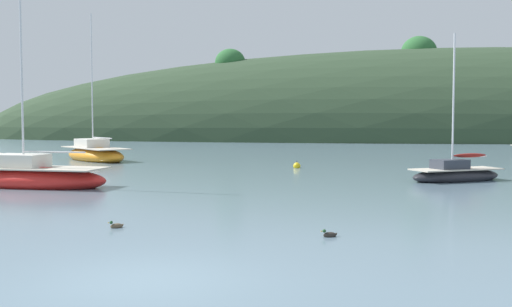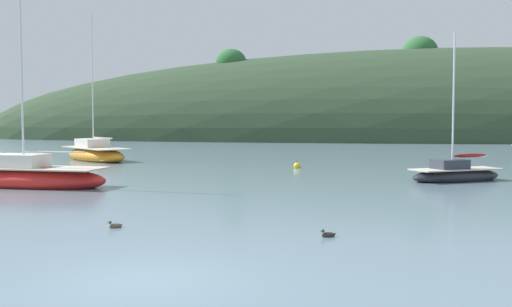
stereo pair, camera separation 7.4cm
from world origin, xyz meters
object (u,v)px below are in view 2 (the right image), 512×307
Objects in this scene: duck_straggler at (115,226)px; sailboat_blue_center at (456,174)px; sailboat_navy_dinghy at (30,177)px; duck_trailing at (328,235)px; mooring_buoy_inner at (297,166)px; sailboat_orange_cutter at (95,154)px.

sailboat_blue_center is at bearing 48.80° from duck_straggler.
sailboat_navy_dinghy is 16.39m from duck_trailing.
mooring_buoy_inner is (11.36, 11.24, -0.31)m from sailboat_navy_dinghy.
mooring_buoy_inner is at bearing 139.51° from sailboat_blue_center.
sailboat_blue_center reaches higher than mooring_buoy_inner.
mooring_buoy_inner is 21.30m from duck_trailing.
mooring_buoy_inner reaches higher than duck_straggler.
sailboat_navy_dinghy reaches higher than mooring_buoy_inner.
sailboat_navy_dinghy is 23.73× the size of duck_trailing.
sailboat_blue_center is at bearing 13.11° from sailboat_navy_dinghy.
sailboat_orange_cutter is 15.64m from mooring_buoy_inner.
duck_straggler is at bearing -131.20° from sailboat_blue_center.
sailboat_navy_dinghy is 24.68× the size of duck_straggler.
duck_straggler is at bearing -67.83° from sailboat_orange_cutter.
duck_trailing is (5.83, -0.66, 0.00)m from duck_straggler.
sailboat_orange_cutter is 26.64× the size of duck_straggler.
sailboat_orange_cutter is at bearing 121.68° from duck_trailing.
sailboat_navy_dinghy reaches higher than duck_trailing.
duck_trailing is (12.98, -10.00, -0.37)m from sailboat_navy_dinghy.
duck_straggler is (-4.20, -20.57, -0.07)m from mooring_buoy_inner.
sailboat_blue_center is 13.39× the size of mooring_buoy_inner.
duck_straggler is at bearing -52.52° from sailboat_navy_dinghy.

